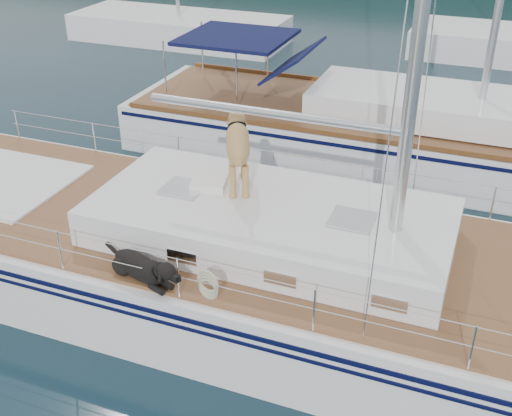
% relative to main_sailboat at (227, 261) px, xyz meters
% --- Properties ---
extents(ground, '(120.00, 120.00, 0.00)m').
position_rel_main_sailboat_xyz_m(ground, '(-0.09, 0.00, -0.68)').
color(ground, black).
rests_on(ground, ground).
extents(main_sailboat, '(12.00, 3.85, 14.01)m').
position_rel_main_sailboat_xyz_m(main_sailboat, '(0.00, 0.00, 0.00)').
color(main_sailboat, white).
rests_on(main_sailboat, ground).
extents(neighbor_sailboat, '(11.00, 3.50, 13.30)m').
position_rel_main_sailboat_xyz_m(neighbor_sailboat, '(0.91, 6.15, -0.05)').
color(neighbor_sailboat, white).
rests_on(neighbor_sailboat, ground).
extents(bg_boat_west, '(8.00, 3.00, 11.65)m').
position_rel_main_sailboat_xyz_m(bg_boat_west, '(-8.09, 14.00, -0.24)').
color(bg_boat_west, white).
rests_on(bg_boat_west, ground).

